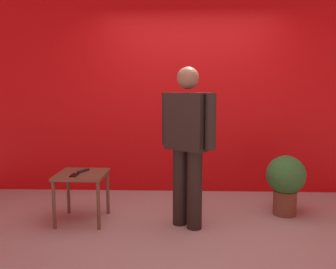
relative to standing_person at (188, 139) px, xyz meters
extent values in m
plane|color=#9E9991|center=(0.06, -0.27, -0.93)|extent=(12.00, 12.00, 0.00)
cube|color=red|center=(0.06, 1.33, 0.60)|extent=(5.96, 0.12, 3.05)
cylinder|color=black|center=(-0.08, 0.06, -0.52)|extent=(0.21, 0.21, 0.82)
cylinder|color=black|center=(0.07, -0.06, -0.52)|extent=(0.21, 0.21, 0.82)
cube|color=black|center=(0.00, 0.00, 0.18)|extent=(0.49, 0.44, 0.58)
cube|color=silver|center=(0.07, 0.09, 0.21)|extent=(0.11, 0.08, 0.49)
cube|color=#B2333D|center=(0.07, 0.10, 0.19)|extent=(0.04, 0.03, 0.44)
cylinder|color=black|center=(-0.22, 0.16, 0.19)|extent=(0.15, 0.15, 0.55)
cylinder|color=black|center=(0.22, -0.16, 0.19)|extent=(0.15, 0.15, 0.55)
sphere|color=brown|center=(0.00, 0.00, 0.62)|extent=(0.22, 0.22, 0.22)
cube|color=brown|center=(-1.14, 0.11, -0.41)|extent=(0.52, 0.52, 0.03)
cylinder|color=brown|center=(-1.37, -0.12, -0.67)|extent=(0.04, 0.04, 0.50)
cylinder|color=brown|center=(-0.91, -0.12, -0.67)|extent=(0.04, 0.04, 0.50)
cylinder|color=brown|center=(-1.37, 0.34, -0.67)|extent=(0.04, 0.04, 0.50)
cylinder|color=brown|center=(-0.91, 0.34, -0.67)|extent=(0.04, 0.04, 0.50)
cube|color=black|center=(-1.18, -0.01, -0.39)|extent=(0.07, 0.14, 0.01)
cube|color=black|center=(-1.14, 0.17, -0.38)|extent=(0.10, 0.17, 0.02)
cylinder|color=brown|center=(1.13, 0.38, -0.79)|extent=(0.26, 0.26, 0.28)
sphere|color=#2D7233|center=(1.13, 0.38, -0.46)|extent=(0.44, 0.44, 0.44)
camera|label=1|loc=(-0.08, -3.50, 0.50)|focal=37.03mm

